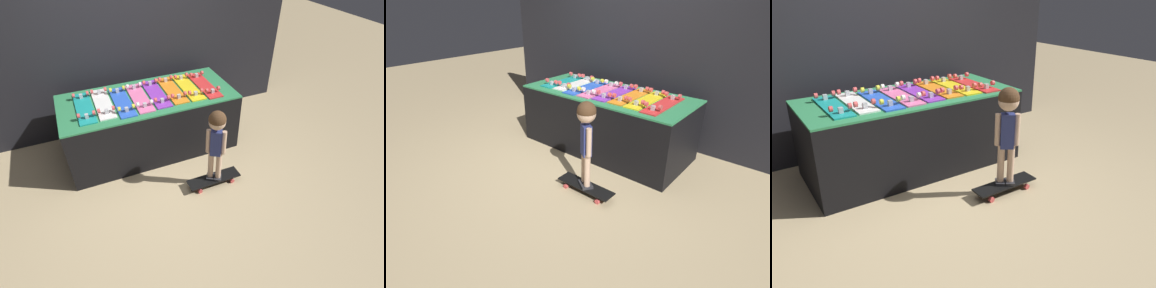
% 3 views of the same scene
% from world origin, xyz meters
% --- Properties ---
extents(ground_plane, '(16.00, 16.00, 0.00)m').
position_xyz_m(ground_plane, '(0.00, 0.00, 0.00)').
color(ground_plane, tan).
extents(back_wall, '(4.84, 0.10, 2.40)m').
position_xyz_m(back_wall, '(0.00, 1.40, 1.20)').
color(back_wall, black).
rests_on(back_wall, ground_plane).
extents(display_rack, '(2.20, 0.98, 0.80)m').
position_xyz_m(display_rack, '(0.00, 0.67, 0.40)').
color(display_rack, black).
rests_on(display_rack, ground_plane).
extents(skateboard_teal_on_rack, '(0.20, 0.76, 0.09)m').
position_xyz_m(skateboard_teal_on_rack, '(-0.78, 0.68, 0.82)').
color(skateboard_teal_on_rack, teal).
rests_on(skateboard_teal_on_rack, display_rack).
extents(skateboard_white_on_rack, '(0.20, 0.76, 0.09)m').
position_xyz_m(skateboard_white_on_rack, '(-0.56, 0.69, 0.82)').
color(skateboard_white_on_rack, white).
rests_on(skateboard_white_on_rack, display_rack).
extents(skateboard_blue_on_rack, '(0.20, 0.76, 0.09)m').
position_xyz_m(skateboard_blue_on_rack, '(-0.33, 0.64, 0.82)').
color(skateboard_blue_on_rack, blue).
rests_on(skateboard_blue_on_rack, display_rack).
extents(skateboard_pink_on_rack, '(0.20, 0.76, 0.09)m').
position_xyz_m(skateboard_pink_on_rack, '(-0.11, 0.65, 0.82)').
color(skateboard_pink_on_rack, pink).
rests_on(skateboard_pink_on_rack, display_rack).
extents(skateboard_purple_on_rack, '(0.20, 0.76, 0.09)m').
position_xyz_m(skateboard_purple_on_rack, '(0.11, 0.67, 0.82)').
color(skateboard_purple_on_rack, purple).
rests_on(skateboard_purple_on_rack, display_rack).
extents(skateboard_orange_on_rack, '(0.20, 0.76, 0.09)m').
position_xyz_m(skateboard_orange_on_rack, '(0.33, 0.69, 0.82)').
color(skateboard_orange_on_rack, orange).
rests_on(skateboard_orange_on_rack, display_rack).
extents(skateboard_yellow_on_rack, '(0.20, 0.76, 0.09)m').
position_xyz_m(skateboard_yellow_on_rack, '(0.56, 0.67, 0.82)').
color(skateboard_yellow_on_rack, yellow).
rests_on(skateboard_yellow_on_rack, display_rack).
extents(skateboard_red_on_rack, '(0.20, 0.76, 0.09)m').
position_xyz_m(skateboard_red_on_rack, '(0.78, 0.64, 0.82)').
color(skateboard_red_on_rack, red).
rests_on(skateboard_red_on_rack, display_rack).
extents(skateboard_on_floor, '(0.66, 0.18, 0.09)m').
position_xyz_m(skateboard_on_floor, '(0.46, -0.35, 0.07)').
color(skateboard_on_floor, black).
rests_on(skateboard_on_floor, ground_plane).
extents(child, '(0.21, 0.20, 0.94)m').
position_xyz_m(child, '(0.46, -0.35, 0.75)').
color(child, '#2D2D33').
rests_on(child, skateboard_on_floor).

